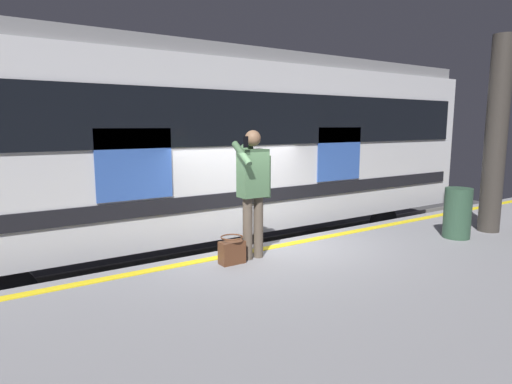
{
  "coord_description": "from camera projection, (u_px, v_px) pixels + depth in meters",
  "views": [
    {
      "loc": [
        3.74,
        5.57,
        2.86
      ],
      "look_at": [
        0.24,
        0.3,
        1.88
      ],
      "focal_mm": 30.23,
      "sensor_mm": 36.0,
      "label": 1
    }
  ],
  "objects": [
    {
      "name": "safety_line",
      "position": [
        269.0,
        248.0,
        6.67
      ],
      "size": [
        16.01,
        0.16,
        0.01
      ],
      "primitive_type": "cube",
      "color": "yellow",
      "rests_on": "platform"
    },
    {
      "name": "track_rail_far",
      "position": [
        187.0,
        255.0,
        9.32
      ],
      "size": [
        21.24,
        0.08,
        0.16
      ],
      "primitive_type": "cube",
      "color": "slate",
      "rests_on": "ground"
    },
    {
      "name": "passenger",
      "position": [
        253.0,
        184.0,
        6.02
      ],
      "size": [
        0.57,
        0.55,
        1.82
      ],
      "color": "brown",
      "rests_on": "platform"
    },
    {
      "name": "handbag",
      "position": [
        232.0,
        251.0,
        5.9
      ],
      "size": [
        0.34,
        0.31,
        0.38
      ],
      "color": "#59331E",
      "rests_on": "platform"
    },
    {
      "name": "ground_plane",
      "position": [
        258.0,
        301.0,
        7.07
      ],
      "size": [
        24.5,
        24.5,
        0.0
      ],
      "primitive_type": "plane",
      "color": "#3D3D3F"
    },
    {
      "name": "platform",
      "position": [
        369.0,
        329.0,
        5.06
      ],
      "size": [
        16.33,
        4.7,
        0.98
      ],
      "primitive_type": "cube",
      "color": "gray",
      "rests_on": "ground"
    },
    {
      "name": "trash_bin",
      "position": [
        457.0,
        213.0,
        7.23
      ],
      "size": [
        0.44,
        0.44,
        0.85
      ],
      "primitive_type": "cylinder",
      "color": "#2D4C38",
      "rests_on": "platform"
    },
    {
      "name": "track_rail_near",
      "position": [
        219.0,
        274.0,
        8.14
      ],
      "size": [
        21.24,
        0.08,
        0.16
      ],
      "primitive_type": "cube",
      "color": "slate",
      "rests_on": "ground"
    },
    {
      "name": "train_carriage",
      "position": [
        213.0,
        141.0,
        8.51
      ],
      "size": [
        11.7,
        2.85,
        4.02
      ],
      "color": "silver",
      "rests_on": "ground"
    },
    {
      "name": "station_column",
      "position": [
        496.0,
        136.0,
        7.49
      ],
      "size": [
        0.36,
        0.36,
        3.4
      ],
      "primitive_type": "cylinder",
      "color": "#38332D",
      "rests_on": "platform"
    }
  ]
}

